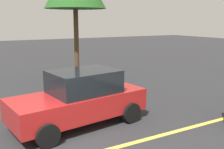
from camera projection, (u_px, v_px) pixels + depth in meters
The scene contains 2 objects.
lane_marking_centre at pixel (160, 136), 7.34m from camera, with size 28.00×0.16×0.01m, color #E0D14C.
car_red_behind_van at pixel (80, 98), 8.03m from camera, with size 4.31×2.38×1.69m.
Camera 1 is at (-1.52, -5.31, 3.17)m, focal length 42.01 mm.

